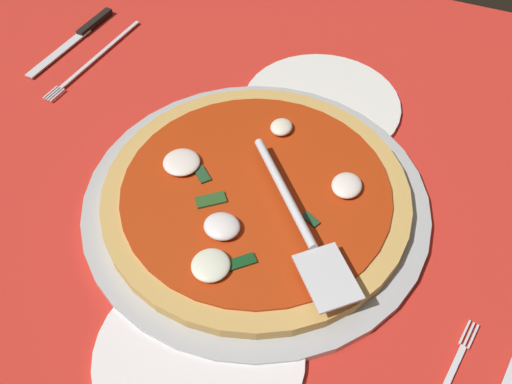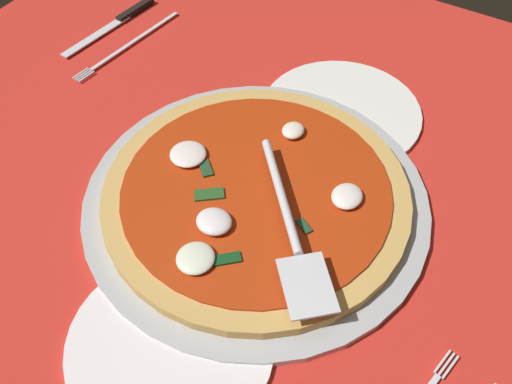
# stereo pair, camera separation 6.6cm
# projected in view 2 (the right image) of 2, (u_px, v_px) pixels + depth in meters

# --- Properties ---
(ground_plane) EXTENTS (1.07, 1.07, 0.01)m
(ground_plane) POSITION_uv_depth(u_px,v_px,m) (222.00, 182.00, 0.71)
(ground_plane) COLOR red
(checker_pattern) EXTENTS (1.07, 1.07, 0.00)m
(checker_pattern) POSITION_uv_depth(u_px,v_px,m) (221.00, 179.00, 0.70)
(checker_pattern) COLOR silver
(checker_pattern) RESTS_ON ground_plane
(pizza_pan) EXTENTS (0.41, 0.41, 0.01)m
(pizza_pan) POSITION_uv_depth(u_px,v_px,m) (256.00, 201.00, 0.67)
(pizza_pan) COLOR #AFB2B5
(pizza_pan) RESTS_ON ground_plane
(dinner_plate_left) EXTENTS (0.22, 0.22, 0.01)m
(dinner_plate_left) POSITION_uv_depth(u_px,v_px,m) (341.00, 112.00, 0.77)
(dinner_plate_left) COLOR white
(dinner_plate_left) RESTS_ON ground_plane
(dinner_plate_right) EXTENTS (0.21, 0.21, 0.01)m
(dinner_plate_right) POSITION_uv_depth(u_px,v_px,m) (171.00, 344.00, 0.56)
(dinner_plate_right) COLOR white
(dinner_plate_right) RESTS_ON ground_plane
(pizza) EXTENTS (0.36, 0.36, 0.03)m
(pizza) POSITION_uv_depth(u_px,v_px,m) (255.00, 193.00, 0.66)
(pizza) COLOR tan
(pizza) RESTS_ON pizza_pan
(pizza_server) EXTENTS (0.19, 0.18, 0.01)m
(pizza_server) POSITION_uv_depth(u_px,v_px,m) (290.00, 226.00, 0.59)
(pizza_server) COLOR silver
(pizza_server) RESTS_ON pizza
(place_setting_near) EXTENTS (0.23, 0.15, 0.01)m
(place_setting_near) POSITION_uv_depth(u_px,v_px,m) (123.00, 35.00, 0.90)
(place_setting_near) COLOR silver
(place_setting_near) RESTS_ON ground_plane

